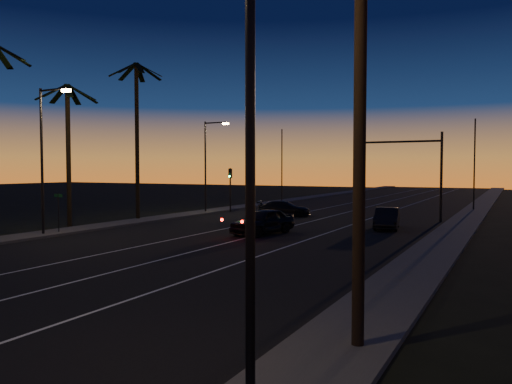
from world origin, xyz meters
The scene contains 20 objects.
road centered at (0.00, 30.00, 0.01)m, with size 20.00×170.00×0.01m, color black.
sidewalk_left centered at (-11.20, 30.00, 0.08)m, with size 2.40×170.00×0.16m, color #343432.
sidewalk_right centered at (11.20, 30.00, 0.08)m, with size 2.40×170.00×0.16m, color #343432.
lane_stripe_left centered at (-3.00, 30.00, 0.02)m, with size 0.12×160.00×0.01m, color silver.
lane_stripe_mid centered at (0.50, 30.00, 0.02)m, with size 0.12×160.00×0.01m, color silver.
lane_stripe_right centered at (4.00, 30.00, 0.02)m, with size 0.12×160.00×0.01m, color silver.
palm_mid centered at (-13.20, 24.00, 6.25)m, with size 4.25×4.16×10.03m.
palm_far centered at (-12.20, 30.00, 7.61)m, with size 4.25×4.16×12.53m.
streetlight_left_near centered at (-10.70, 20.00, 5.32)m, with size 2.55×0.26×9.00m.
streetlight_left_far centered at (-10.69, 38.00, 5.06)m, with size 2.55×0.26×8.50m.
streetlight_right_near centered at (10.70, 6.00, 5.32)m, with size 2.55×0.26×9.00m.
street_sign centered at (-10.80, 21.00, 1.66)m, with size 0.70×0.06×2.60m.
utility_pole centered at (11.60, 10.00, 5.32)m, with size 2.20×0.28×10.00m.
signal_mast centered at (7.14, 39.99, 4.78)m, with size 7.10×0.41×7.00m.
signal_post centered at (-9.50, 39.98, 2.89)m, with size 0.28×0.37×4.20m.
far_pole_left centered at (-11.00, 55.00, 4.50)m, with size 0.14×0.14×9.00m, color black.
far_pole_right centered at (11.00, 52.00, 4.50)m, with size 0.14×0.14×9.00m, color black.
lead_car centered at (0.56, 27.02, 0.83)m, with size 2.98×5.58×1.63m.
right_car centered at (6.86, 33.43, 0.73)m, with size 2.21×4.57×1.44m.
cross_car centered at (-3.19, 38.52, 0.68)m, with size 4.94×3.04×1.34m.
Camera 1 is at (14.71, -0.89, 4.13)m, focal length 35.00 mm.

